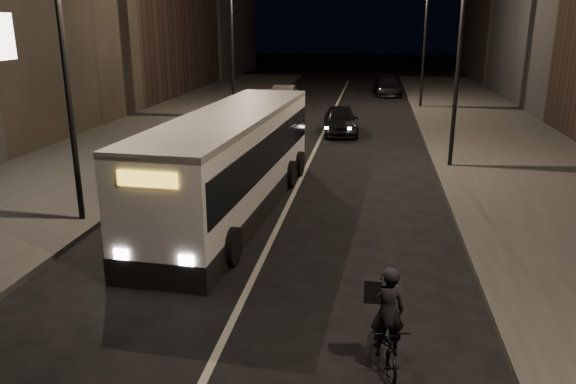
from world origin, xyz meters
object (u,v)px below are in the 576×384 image
at_px(city_bus, 232,158).
at_px(car_near, 341,120).
at_px(streetlight_right_mid, 454,27).
at_px(streetlight_left_far, 236,25).
at_px(streetlight_left_near, 71,30).
at_px(streetlight_right_far, 422,24).
at_px(cyclist_on_bicycle, 386,333).
at_px(car_mid, 285,94).
at_px(car_far, 388,86).

xyz_separation_m(city_bus, car_near, (2.49, 12.69, -0.93)).
xyz_separation_m(streetlight_right_mid, streetlight_left_far, (-10.66, 10.00, 0.00)).
height_order(streetlight_right_mid, streetlight_left_near, same).
distance_m(streetlight_right_far, car_near, 11.40).
height_order(cyclist_on_bicycle, car_mid, cyclist_on_bicycle).
bearing_deg(streetlight_left_far, cyclist_on_bicycle, -70.84).
relative_size(streetlight_right_far, car_far, 1.67).
height_order(streetlight_left_far, car_far, streetlight_left_far).
height_order(streetlight_left_near, streetlight_left_far, same).
distance_m(streetlight_right_far, car_far, 8.49).
height_order(streetlight_right_far, car_mid, streetlight_right_far).
relative_size(streetlight_right_mid, city_bus, 0.72).
bearing_deg(streetlight_left_far, city_bus, -76.95).
xyz_separation_m(streetlight_left_near, car_near, (6.22, 14.58, -4.65)).
distance_m(streetlight_right_far, streetlight_left_near, 26.26).
bearing_deg(car_mid, streetlight_right_mid, 116.68).
relative_size(cyclist_on_bicycle, car_far, 0.39).
relative_size(streetlight_left_far, car_near, 1.94).
bearing_deg(cyclist_on_bicycle, city_bus, 108.66).
distance_m(streetlight_right_mid, car_mid, 19.45).
relative_size(car_near, car_mid, 1.00).
bearing_deg(city_bus, streetlight_right_far, 76.17).
distance_m(streetlight_right_mid, streetlight_left_near, 13.33).
bearing_deg(streetlight_right_far, cyclist_on_bicycle, -94.66).
bearing_deg(car_far, streetlight_right_far, -80.42).
bearing_deg(car_mid, city_bus, 93.48).
height_order(streetlight_right_mid, streetlight_left_far, same).
distance_m(city_bus, car_mid, 22.85).
distance_m(streetlight_right_far, streetlight_left_far, 12.24).
bearing_deg(cyclist_on_bicycle, streetlight_right_mid, 68.04).
relative_size(city_bus, car_near, 2.71).
xyz_separation_m(streetlight_left_near, car_mid, (1.73, 24.64, -4.67)).
bearing_deg(streetlight_left_near, streetlight_right_far, 66.04).
bearing_deg(streetlight_left_far, streetlight_right_mid, -43.16).
bearing_deg(streetlight_right_mid, car_near, 124.00).
distance_m(cyclist_on_bicycle, car_far, 36.61).
distance_m(streetlight_right_far, city_bus, 23.46).
relative_size(streetlight_left_far, cyclist_on_bicycle, 4.32).
xyz_separation_m(streetlight_right_mid, streetlight_left_near, (-10.66, -8.00, 0.00)).
distance_m(streetlight_left_far, cyclist_on_bicycle, 25.56).
distance_m(streetlight_right_mid, streetlight_right_far, 16.00).
relative_size(cyclist_on_bicycle, car_near, 0.45).
bearing_deg(streetlight_right_mid, city_bus, -138.64).
height_order(cyclist_on_bicycle, car_far, cyclist_on_bicycle).
height_order(streetlight_left_far, car_near, streetlight_left_far).
height_order(streetlight_right_far, car_near, streetlight_right_far).
bearing_deg(streetlight_left_near, cyclist_on_bicycle, -34.79).
height_order(streetlight_right_far, streetlight_left_near, same).
bearing_deg(streetlight_right_mid, streetlight_right_far, 90.00).
xyz_separation_m(streetlight_right_far, cyclist_on_bicycle, (-2.42, -29.73, -4.74)).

